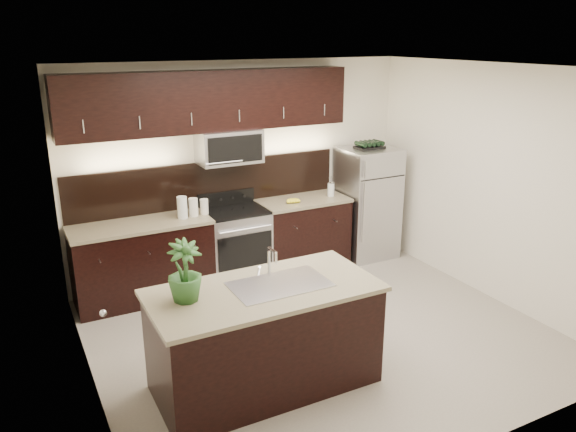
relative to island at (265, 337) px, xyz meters
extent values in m
plane|color=gray|center=(0.89, 0.53, -0.47)|extent=(4.50, 4.50, 0.00)
cube|color=beige|center=(0.89, 2.53, 0.88)|extent=(4.50, 0.02, 2.70)
cube|color=beige|center=(0.89, -1.47, 0.88)|extent=(4.50, 0.02, 2.70)
cube|color=beige|center=(-1.36, 0.53, 0.88)|extent=(0.02, 4.00, 2.70)
cube|color=beige|center=(3.14, 0.53, 0.88)|extent=(0.02, 4.00, 2.70)
cube|color=white|center=(0.89, 0.53, 2.23)|extent=(4.50, 4.00, 0.02)
cube|color=silver|center=(-1.34, -0.27, 0.54)|extent=(0.04, 0.80, 2.02)
sphere|color=silver|center=(-1.31, 0.05, 0.53)|extent=(0.06, 0.06, 0.06)
cube|color=black|center=(-1.34, 1.28, 1.18)|extent=(0.01, 0.32, 0.46)
cube|color=white|center=(-1.34, 1.28, 1.18)|extent=(0.00, 0.24, 0.36)
cube|color=black|center=(-0.52, 2.22, -0.02)|extent=(1.57, 0.62, 0.90)
cube|color=black|center=(1.60, 2.22, -0.02)|extent=(1.16, 0.62, 0.90)
cube|color=#B2B2B7|center=(0.64, 2.22, -0.02)|extent=(0.76, 0.62, 0.90)
cube|color=black|center=(0.64, 2.22, 0.44)|extent=(0.76, 0.60, 0.03)
cube|color=tan|center=(-0.52, 2.22, 0.45)|extent=(1.59, 0.65, 0.04)
cube|color=tan|center=(1.60, 2.22, 0.45)|extent=(1.18, 0.65, 0.04)
cube|color=black|center=(0.44, 2.51, 0.75)|extent=(3.49, 0.02, 0.56)
cube|color=#B2B2B7|center=(0.64, 2.33, 1.23)|extent=(0.76, 0.40, 0.40)
cube|color=black|center=(0.44, 2.36, 1.78)|extent=(3.49, 0.33, 0.70)
cube|color=black|center=(0.00, 0.00, -0.02)|extent=(1.90, 0.90, 0.90)
cube|color=tan|center=(0.00, 0.00, 0.45)|extent=(1.96, 0.96, 0.04)
cube|color=silver|center=(0.15, 0.00, 0.47)|extent=(0.84, 0.50, 0.01)
cylinder|color=silver|center=(0.15, 0.21, 0.59)|extent=(0.03, 0.03, 0.24)
cylinder|color=silver|center=(0.15, 0.14, 0.74)|extent=(0.02, 0.14, 0.02)
cylinder|color=silver|center=(0.15, 0.07, 0.69)|extent=(0.02, 0.02, 0.10)
cube|color=#B2B2B7|center=(2.59, 2.16, 0.29)|extent=(0.74, 0.67, 1.53)
cube|color=black|center=(2.59, 2.16, 1.07)|extent=(0.38, 0.23, 0.03)
cylinder|color=black|center=(2.45, 2.16, 1.12)|extent=(0.06, 0.22, 0.06)
cylinder|color=black|center=(2.52, 2.16, 1.12)|extent=(0.06, 0.22, 0.06)
cylinder|color=black|center=(2.59, 2.16, 1.12)|extent=(0.06, 0.22, 0.06)
cylinder|color=black|center=(2.66, 2.16, 1.12)|extent=(0.06, 0.22, 0.06)
cylinder|color=black|center=(2.73, 2.16, 1.12)|extent=(0.06, 0.22, 0.06)
imported|color=#254F1F|center=(-0.65, 0.09, 0.72)|extent=(0.33, 0.33, 0.50)
cylinder|color=silver|center=(-0.03, 2.17, 0.60)|extent=(0.12, 0.12, 0.26)
cylinder|color=silver|center=(0.11, 2.19, 0.58)|extent=(0.11, 0.11, 0.22)
cylinder|color=silver|center=(0.25, 2.20, 0.56)|extent=(0.10, 0.10, 0.18)
cylinder|color=silver|center=(2.00, 2.17, 0.56)|extent=(0.09, 0.09, 0.18)
cylinder|color=silver|center=(2.00, 2.17, 0.66)|extent=(0.09, 0.09, 0.02)
cylinder|color=silver|center=(2.00, 2.17, 0.70)|extent=(0.01, 0.01, 0.07)
ellipsoid|color=yellow|center=(1.36, 2.14, 0.50)|extent=(0.21, 0.17, 0.06)
camera|label=1|loc=(-1.82, -3.93, 2.51)|focal=35.00mm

